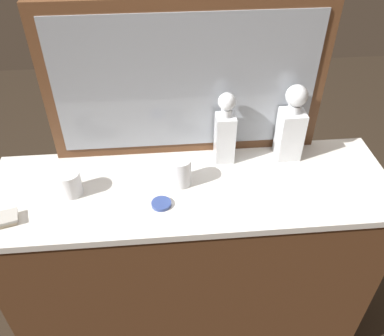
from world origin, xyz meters
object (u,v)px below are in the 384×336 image
Objects in this scene: crystal_decanter_rear at (225,134)px; porcelain_dish at (161,204)px; crystal_decanter_far_left at (291,129)px; crystal_tumbler_far_left at (180,172)px; crystal_tumbler_far_right at (70,185)px.

crystal_decanter_rear is 0.35m from porcelain_dish.
crystal_decanter_far_left reaches higher than porcelain_dish.
crystal_decanter_rear is 0.22m from crystal_tumbler_far_left.
crystal_decanter_far_left reaches higher than crystal_tumbler_far_left.
crystal_tumbler_far_left is at bearing -163.29° from crystal_decanter_far_left.
crystal_decanter_rear reaches higher than crystal_tumbler_far_left.
crystal_decanter_far_left reaches higher than crystal_decanter_rear.
crystal_tumbler_far_left reaches higher than crystal_tumbler_far_right.
crystal_decanter_far_left reaches higher than crystal_tumbler_far_right.
crystal_tumbler_far_right is at bearing -165.25° from crystal_decanter_rear.
porcelain_dish is (-0.07, -0.11, -0.04)m from crystal_tumbler_far_left.
crystal_tumbler_far_right is at bearing -176.70° from crystal_tumbler_far_left.
crystal_tumbler_far_right reaches higher than porcelain_dish.
crystal_decanter_far_left is 4.47× the size of porcelain_dish.
crystal_decanter_far_left is at bearing 16.71° from crystal_tumbler_far_left.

